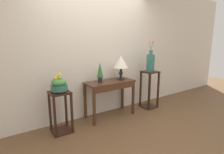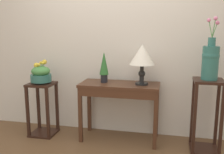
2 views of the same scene
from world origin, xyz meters
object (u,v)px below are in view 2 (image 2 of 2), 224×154
(potted_plant_on_console, at_px, (104,66))
(flower_vase_tall_right, at_px, (210,59))
(console_table, at_px, (119,93))
(pedestal_stand_left, at_px, (43,109))
(planter_bowl_wide_left, at_px, (41,74))
(pedestal_stand_right, at_px, (206,116))
(table_lamp, at_px, (142,56))

(potted_plant_on_console, distance_m, flower_vase_tall_right, 1.28)
(console_table, xyz_separation_m, potted_plant_on_console, (-0.21, 0.05, 0.33))
(flower_vase_tall_right, bearing_deg, console_table, 176.53)
(pedestal_stand_left, height_order, planter_bowl_wide_left, planter_bowl_wide_left)
(planter_bowl_wide_left, distance_m, pedestal_stand_right, 2.15)
(flower_vase_tall_right, bearing_deg, planter_bowl_wide_left, 179.44)
(pedestal_stand_left, distance_m, flower_vase_tall_right, 2.23)
(console_table, bearing_deg, planter_bowl_wide_left, -177.65)
(pedestal_stand_left, xyz_separation_m, flower_vase_tall_right, (2.11, -0.02, 0.74))
(table_lamp, bearing_deg, potted_plant_on_console, 176.92)
(console_table, distance_m, table_lamp, 0.55)
(planter_bowl_wide_left, bearing_deg, table_lamp, 2.87)
(console_table, xyz_separation_m, flower_vase_tall_right, (1.05, -0.06, 0.46))
(potted_plant_on_console, height_order, flower_vase_tall_right, flower_vase_tall_right)
(pedestal_stand_right, xyz_separation_m, flower_vase_tall_right, (0.00, -0.00, 0.67))
(pedestal_stand_left, bearing_deg, planter_bowl_wide_left, 121.94)
(console_table, relative_size, pedestal_stand_left, 1.38)
(table_lamp, bearing_deg, console_table, -175.19)
(potted_plant_on_console, bearing_deg, pedestal_stand_right, -5.13)
(pedestal_stand_right, bearing_deg, table_lamp, 173.58)
(potted_plant_on_console, height_order, planter_bowl_wide_left, potted_plant_on_console)
(planter_bowl_wide_left, distance_m, flower_vase_tall_right, 2.12)
(planter_bowl_wide_left, bearing_deg, potted_plant_on_console, 6.30)
(console_table, height_order, flower_vase_tall_right, flower_vase_tall_right)
(pedestal_stand_left, distance_m, pedestal_stand_right, 2.11)
(table_lamp, bearing_deg, pedestal_stand_left, -177.11)
(console_table, relative_size, table_lamp, 2.02)
(table_lamp, relative_size, pedestal_stand_left, 0.68)
(console_table, distance_m, pedestal_stand_left, 1.09)
(table_lamp, relative_size, flower_vase_tall_right, 0.71)
(planter_bowl_wide_left, height_order, flower_vase_tall_right, flower_vase_tall_right)
(potted_plant_on_console, xyz_separation_m, pedestal_stand_right, (1.26, -0.11, -0.54))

